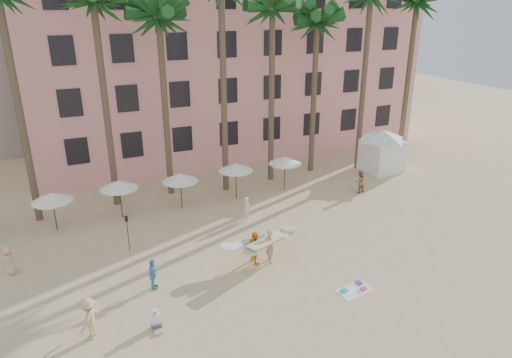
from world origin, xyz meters
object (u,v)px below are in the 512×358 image
object	(u,v)px
cabana	(382,146)
carrier_white	(255,246)
carrier_yellow	(270,244)
pink_hotel	(221,62)

from	to	relation	value
cabana	carrier_white	bearing A→B (deg)	-149.65
cabana	carrier_yellow	size ratio (longest dim) A/B	1.43
cabana	pink_hotel	bearing A→B (deg)	126.44
cabana	carrier_yellow	bearing A→B (deg)	-147.38
pink_hotel	carrier_yellow	size ratio (longest dim) A/B	10.53
pink_hotel	carrier_white	xyz separation A→B (m)	(-6.20, -21.93, -7.05)
pink_hotel	carrier_white	distance (m)	23.85
pink_hotel	carrier_white	size ratio (longest dim) A/B	11.07
cabana	carrier_yellow	world-z (taller)	cabana
carrier_yellow	carrier_white	distance (m)	0.84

